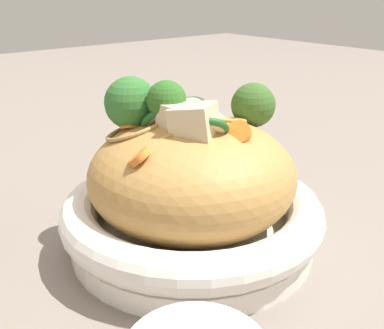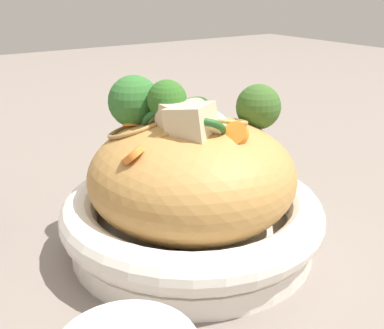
{
  "view_description": "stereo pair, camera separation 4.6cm",
  "coord_description": "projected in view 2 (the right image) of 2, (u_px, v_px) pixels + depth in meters",
  "views": [
    {
      "loc": [
        -0.28,
        -0.33,
        0.26
      ],
      "look_at": [
        0.0,
        0.0,
        0.09
      ],
      "focal_mm": 44.28,
      "sensor_mm": 36.0,
      "label": 1
    },
    {
      "loc": [
        -0.24,
        -0.35,
        0.26
      ],
      "look_at": [
        0.0,
        0.0,
        0.09
      ],
      "focal_mm": 44.28,
      "sensor_mm": 36.0,
      "label": 2
    }
  ],
  "objects": [
    {
      "name": "serving_bowl",
      "position": [
        192.0,
        219.0,
        0.48
      ],
      "size": [
        0.26,
        0.26,
        0.06
      ],
      "color": "white",
      "rests_on": "ground_plane"
    },
    {
      "name": "carrot_coins",
      "position": [
        179.0,
        126.0,
        0.44
      ],
      "size": [
        0.11,
        0.12,
        0.04
      ],
      "color": "orange",
      "rests_on": "serving_bowl"
    },
    {
      "name": "ground_plane",
      "position": [
        192.0,
        244.0,
        0.49
      ],
      "size": [
        3.0,
        3.0,
        0.0
      ],
      "primitive_type": "plane",
      "color": "gray"
    },
    {
      "name": "noodle_heap",
      "position": [
        192.0,
        175.0,
        0.46
      ],
      "size": [
        0.2,
        0.2,
        0.12
      ],
      "color": "#B98646",
      "rests_on": "serving_bowl"
    },
    {
      "name": "broccoli_florets",
      "position": [
        183.0,
        104.0,
        0.46
      ],
      "size": [
        0.17,
        0.12,
        0.07
      ],
      "color": "#A2BC7A",
      "rests_on": "serving_bowl"
    },
    {
      "name": "chicken_chunks",
      "position": [
        185.0,
        120.0,
        0.42
      ],
      "size": [
        0.05,
        0.06,
        0.04
      ],
      "color": "beige",
      "rests_on": "serving_bowl"
    },
    {
      "name": "zucchini_slices",
      "position": [
        188.0,
        118.0,
        0.45
      ],
      "size": [
        0.08,
        0.1,
        0.03
      ],
      "color": "beige",
      "rests_on": "serving_bowl"
    }
  ]
}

